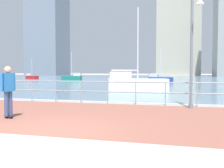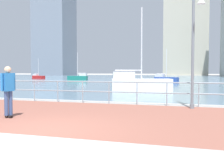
% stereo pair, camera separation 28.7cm
% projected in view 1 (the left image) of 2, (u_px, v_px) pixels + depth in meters
% --- Properties ---
extents(ground, '(220.00, 220.00, 0.00)m').
position_uv_depth(ground, '(161.00, 80.00, 45.70)').
color(ground, '#ADAAA5').
extents(brick_paving, '(28.00, 6.61, 0.01)m').
position_uv_depth(brick_paving, '(83.00, 114.00, 9.70)').
color(brick_paving, '#935647').
rests_on(brick_paving, ground).
extents(harbor_water, '(180.00, 88.00, 0.00)m').
position_uv_depth(harbor_water, '(164.00, 78.00, 56.33)').
color(harbor_water, slate).
rests_on(harbor_water, ground).
extents(waterfront_railing, '(25.25, 0.06, 1.11)m').
position_uv_depth(waterfront_railing, '(108.00, 88.00, 12.85)').
color(waterfront_railing, '#8C99A3').
rests_on(waterfront_railing, ground).
extents(lamppost, '(0.56, 0.74, 5.21)m').
position_uv_depth(lamppost, '(194.00, 41.00, 11.01)').
color(lamppost, slate).
rests_on(lamppost, ground).
extents(skateboarder, '(0.41, 0.55, 1.77)m').
position_uv_depth(skateboarder, '(8.00, 87.00, 8.87)').
color(skateboarder, black).
rests_on(skateboarder, ground).
extents(sailboat_red, '(4.88, 2.83, 6.55)m').
position_uv_depth(sailboat_red, '(136.00, 84.00, 20.62)').
color(sailboat_red, white).
rests_on(sailboat_red, ground).
extents(sailboat_ivory, '(3.57, 2.03, 4.79)m').
position_uv_depth(sailboat_ivory, '(160.00, 79.00, 38.03)').
color(sailboat_ivory, '#284799').
rests_on(sailboat_ivory, ground).
extents(sailboat_gray, '(3.15, 1.81, 4.23)m').
position_uv_depth(sailboat_gray, '(32.00, 77.00, 53.79)').
color(sailboat_gray, '#B21E1E').
rests_on(sailboat_gray, ground).
extents(sailboat_yellow, '(3.56, 1.32, 4.91)m').
position_uv_depth(sailboat_yellow, '(72.00, 77.00, 46.20)').
color(sailboat_yellow, '#197266').
rests_on(sailboat_yellow, ground).
extents(tower_glass, '(16.53, 13.20, 43.87)m').
position_uv_depth(tower_glass, '(179.00, 22.00, 104.30)').
color(tower_glass, '#B2AD99').
rests_on(tower_glass, ground).
extents(tower_slate, '(12.79, 12.31, 41.09)m').
position_uv_depth(tower_slate, '(47.00, 23.00, 98.32)').
color(tower_slate, slate).
rests_on(tower_slate, ground).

